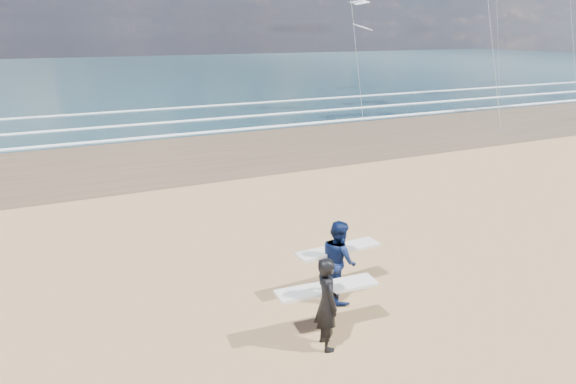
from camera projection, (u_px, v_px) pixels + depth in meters
wet_sand_strip at (442, 127)px, 34.58m from camera, size 220.00×12.00×0.01m
ocean at (205, 71)px, 80.87m from camera, size 220.00×100.00×0.02m
foam_breakers at (359, 106)px, 43.22m from camera, size 220.00×11.70×0.05m
surfer_near at (327, 302)px, 10.40m from camera, size 2.23×1.10×2.00m
surfer_far at (339, 260)px, 12.29m from camera, size 2.22×1.18×2.01m
kite_0 at (490, 23)px, 34.06m from camera, size 6.36×4.80×11.75m
kite_1 at (354, 33)px, 38.18m from camera, size 6.26×4.79×10.52m
kite_2 at (571, 12)px, 47.22m from camera, size 6.30×4.79×13.75m
kite_5 at (497, 1)px, 51.10m from camera, size 5.45×4.70×16.78m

